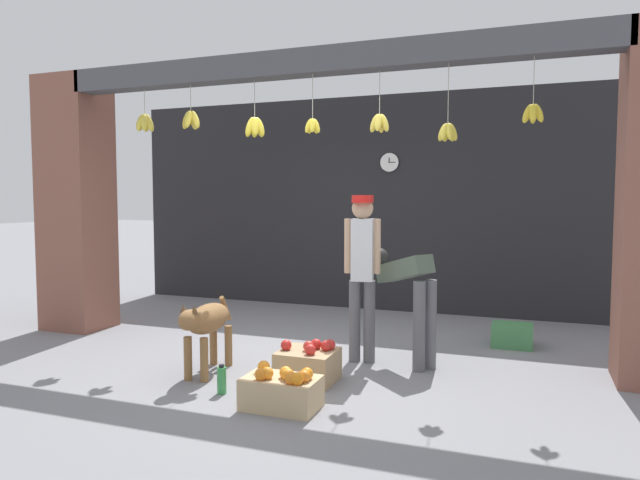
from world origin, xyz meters
The scene contains 12 objects.
ground_plane centered at (0.00, 0.00, 0.00)m, with size 60.00×60.00×0.00m, color gray.
shop_back_wall centered at (0.00, 2.70, 1.49)m, with size 7.43×0.12×2.97m, color #232326.
shop_pillar_left centered at (-3.06, 0.30, 1.49)m, with size 0.70×0.60×2.97m, color brown.
storefront_awning centered at (-0.03, 0.12, 2.81)m, with size 5.53×0.30×0.93m.
dog centered at (-0.64, -0.76, 0.46)m, with size 0.31×0.93×0.68m.
shopkeeper centered at (0.54, 0.09, 0.92)m, with size 0.34×0.27×1.59m.
worker_stooping centered at (0.96, 0.16, 0.71)m, with size 0.73×0.60×1.07m.
fruit_crate_oranges centered at (0.33, -1.30, 0.14)m, with size 0.56×0.35×0.32m.
fruit_crate_apples centered at (0.28, -0.63, 0.15)m, with size 0.47×0.43×0.35m.
produce_box_green centered at (1.87, 1.19, 0.12)m, with size 0.41×0.35×0.23m, color #42844C.
water_bottle centered at (-0.25, -1.17, 0.11)m, with size 0.07×0.07×0.24m.
wall_clock centered at (0.19, 2.62, 2.05)m, with size 0.27×0.03×0.27m.
Camera 1 is at (2.03, -5.06, 1.55)m, focal length 32.00 mm.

